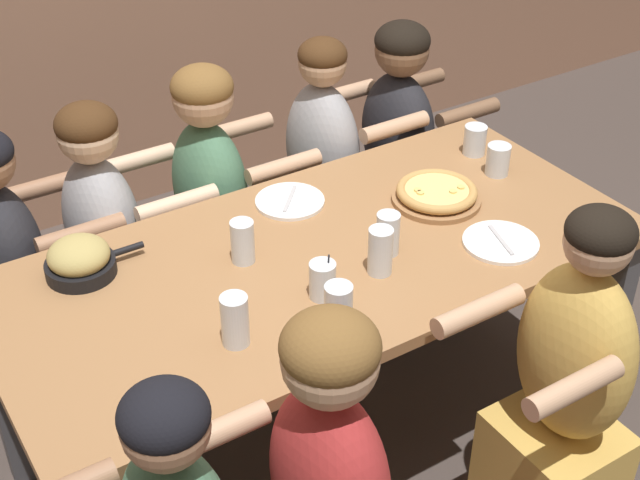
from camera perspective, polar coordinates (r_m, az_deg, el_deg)
ground_plane at (r=3.17m, az=0.00°, el=-12.73°), size 18.00×18.00×0.00m
dining_table at (r=2.70m, az=0.00°, el=-2.43°), size 1.95×0.91×0.79m
pizza_board_main at (r=2.91m, az=7.47°, el=2.95°), size 0.29×0.29×0.05m
skillet_bowl at (r=2.63m, az=-15.12°, el=-1.22°), size 0.29×0.20×0.11m
empty_plate_a at (r=2.74m, az=11.49°, el=-0.15°), size 0.23×0.23×0.02m
empty_plate_b at (r=2.89m, az=-1.94°, el=2.50°), size 0.23×0.23×0.02m
cocktail_glass_blue at (r=2.45m, az=0.16°, el=-2.69°), size 0.08×0.08×0.14m
drinking_glass_a at (r=2.63m, az=4.36°, el=0.23°), size 0.07×0.07×0.13m
drinking_glass_b at (r=2.54m, az=3.87°, el=-0.88°), size 0.07×0.07×0.15m
drinking_glass_c at (r=3.09m, az=11.31°, el=4.95°), size 0.08×0.08×0.11m
drinking_glass_d at (r=2.59m, az=-4.98°, el=-0.10°), size 0.07×0.07×0.13m
drinking_glass_e at (r=2.32m, az=1.18°, el=-4.68°), size 0.08×0.08×0.15m
drinking_glass_f at (r=2.30m, az=-5.46°, el=-5.31°), size 0.07×0.07×0.15m
drinking_glass_g at (r=3.20m, az=9.87°, el=6.22°), size 0.08×0.08×0.11m
diner_far_midleft at (r=3.17m, az=-13.30°, el=-1.47°), size 0.51×0.40×1.12m
diner_near_midright at (r=2.62m, az=15.29°, el=-10.23°), size 0.51×0.40×1.18m
diner_far_right at (r=3.65m, az=4.91°, el=4.76°), size 0.51×0.40×1.14m
diner_far_center at (r=3.27m, az=-6.81°, el=1.04°), size 0.51×0.40×1.16m
diner_far_midright at (r=3.48m, az=0.20°, el=3.07°), size 0.51×0.40×1.15m
diner_far_left at (r=3.12m, az=-18.84°, el=-3.40°), size 0.51×0.40×1.12m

